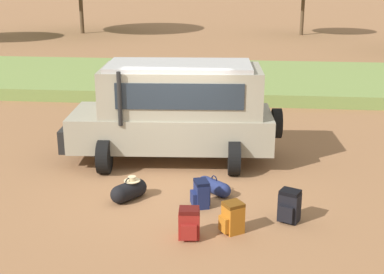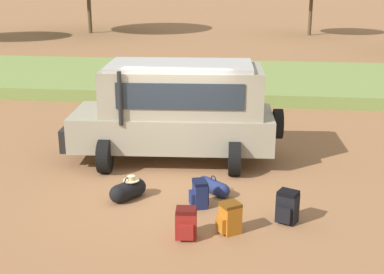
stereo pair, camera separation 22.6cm
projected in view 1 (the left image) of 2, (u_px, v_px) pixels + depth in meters
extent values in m
plane|color=#936642|center=(171.00, 187.00, 11.78)|extent=(320.00, 320.00, 0.00)
cube|color=olive|center=(207.00, 79.00, 21.87)|extent=(120.00, 7.00, 0.44)
cube|color=gray|center=(172.00, 128.00, 13.26)|extent=(5.02, 2.23, 0.84)
cube|color=gray|center=(181.00, 90.00, 12.95)|extent=(3.93, 2.04, 1.10)
cube|color=#232D38|center=(119.00, 91.00, 13.01)|extent=(0.17, 1.56, 0.77)
cube|color=#232D38|center=(179.00, 97.00, 12.08)|extent=(2.94, 0.24, 0.60)
cube|color=#232D38|center=(183.00, 80.00, 13.79)|extent=(2.94, 0.24, 0.60)
cube|color=#B7B7B7|center=(179.00, 65.00, 12.77)|extent=(3.54, 1.94, 0.10)
cube|color=black|center=(70.00, 134.00, 13.39)|extent=(0.27, 1.62, 0.56)
cylinder|color=black|center=(120.00, 99.00, 12.07)|extent=(0.10, 0.10, 1.25)
cylinder|color=black|center=(104.00, 157.00, 12.51)|extent=(0.33, 0.82, 0.80)
cylinder|color=black|center=(118.00, 132.00, 14.35)|extent=(0.33, 0.82, 0.80)
cylinder|color=black|center=(234.00, 158.00, 12.41)|extent=(0.33, 0.82, 0.80)
cylinder|color=black|center=(231.00, 133.00, 14.26)|extent=(0.33, 0.82, 0.80)
cylinder|color=black|center=(277.00, 123.00, 13.13)|extent=(0.27, 0.75, 0.74)
cube|color=#B26619|center=(233.00, 219.00, 9.75)|extent=(0.44, 0.45, 0.52)
cube|color=#B26619|center=(224.00, 224.00, 9.68)|extent=(0.20, 0.25, 0.29)
cube|color=#62380E|center=(233.00, 204.00, 9.66)|extent=(0.45, 0.44, 0.07)
cylinder|color=#62380E|center=(243.00, 218.00, 9.76)|extent=(0.04, 0.04, 0.44)
cylinder|color=#62380E|center=(239.00, 215.00, 9.89)|extent=(0.04, 0.04, 0.44)
cube|color=maroon|center=(189.00, 225.00, 9.54)|extent=(0.39, 0.30, 0.51)
cube|color=maroon|center=(189.00, 233.00, 9.40)|extent=(0.29, 0.10, 0.28)
cube|color=#4D100E|center=(189.00, 210.00, 9.46)|extent=(0.38, 0.31, 0.07)
cylinder|color=#4D100E|center=(194.00, 221.00, 9.69)|extent=(0.04, 0.04, 0.43)
cylinder|color=#4D100E|center=(185.00, 221.00, 9.70)|extent=(0.04, 0.04, 0.43)
cube|color=black|center=(289.00, 207.00, 10.16)|extent=(0.46, 0.41, 0.57)
cube|color=black|center=(286.00, 214.00, 10.04)|extent=(0.29, 0.19, 0.31)
cube|color=black|center=(290.00, 192.00, 10.06)|extent=(0.45, 0.42, 0.07)
cylinder|color=black|center=(297.00, 205.00, 10.25)|extent=(0.04, 0.04, 0.48)
cylinder|color=black|center=(288.00, 203.00, 10.33)|extent=(0.04, 0.04, 0.48)
cube|color=navy|center=(201.00, 195.00, 10.80)|extent=(0.36, 0.45, 0.49)
cube|color=navy|center=(193.00, 198.00, 10.78)|extent=(0.17, 0.30, 0.27)
cube|color=black|center=(201.00, 182.00, 10.71)|extent=(0.36, 0.43, 0.07)
cylinder|color=black|center=(209.00, 196.00, 10.75)|extent=(0.04, 0.04, 0.42)
cylinder|color=black|center=(207.00, 193.00, 10.91)|extent=(0.04, 0.04, 0.42)
cylinder|color=black|center=(129.00, 191.00, 11.13)|extent=(0.61, 0.64, 0.38)
sphere|color=black|center=(138.00, 187.00, 11.31)|extent=(0.37, 0.37, 0.37)
sphere|color=black|center=(119.00, 195.00, 10.95)|extent=(0.37, 0.37, 0.37)
torus|color=black|center=(128.00, 182.00, 11.06)|extent=(0.12, 0.15, 0.16)
cylinder|color=beige|center=(132.00, 181.00, 11.14)|extent=(0.34, 0.34, 0.02)
cylinder|color=beige|center=(132.00, 178.00, 11.12)|extent=(0.17, 0.17, 0.09)
cylinder|color=navy|center=(214.00, 187.00, 11.44)|extent=(0.64, 0.62, 0.31)
sphere|color=navy|center=(224.00, 191.00, 11.24)|extent=(0.30, 0.30, 0.30)
sphere|color=navy|center=(205.00, 183.00, 11.65)|extent=(0.30, 0.30, 0.30)
torus|color=#121834|center=(214.00, 179.00, 11.39)|extent=(0.14, 0.13, 0.16)
cylinder|color=brown|center=(81.00, 5.00, 37.93)|extent=(0.28, 0.28, 3.91)
cylinder|color=brown|center=(302.00, 14.00, 37.12)|extent=(0.24, 0.24, 2.93)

